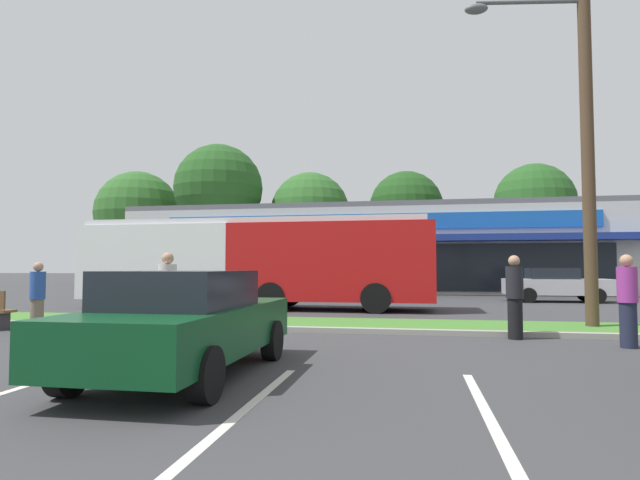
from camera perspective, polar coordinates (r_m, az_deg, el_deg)
The scene contains 20 objects.
grass_median at distance 13.26m, azimuth 1.76°, elevation -9.31°, with size 56.00×2.20×0.12m, color #427A2D.
curb_lip at distance 12.06m, azimuth 0.90°, elevation -9.94°, with size 56.00×0.24×0.12m, color #99968C.
parking_stripe_2 at distance 5.52m, azimuth -9.33°, elevation -18.84°, with size 0.12×4.80×0.01m, color silver.
parking_stripe_3 at distance 5.40m, azimuth 18.72°, elevation -19.06°, with size 0.12×4.80×0.01m, color silver.
storefront_building at distance 34.59m, azimuth 6.35°, elevation -1.14°, with size 30.47×12.27×5.28m.
tree_far_left at distance 50.60m, azimuth -19.55°, elevation 2.81°, with size 7.73×7.73×10.39m.
tree_left at distance 45.69m, azimuth -11.18°, elevation 5.62°, with size 7.63×7.63×12.17m.
tree_mid_left at distance 45.66m, azimuth -1.12°, elevation 3.16°, with size 6.95×6.95×9.93m.
tree_mid at distance 46.01m, azimuth 9.52°, elevation 3.50°, with size 6.48×6.48×9.97m.
tree_mid_right at distance 42.54m, azimuth 22.68°, elevation 3.76°, with size 6.05×6.05×9.41m.
utility_pole at distance 14.47m, azimuth 26.90°, elevation 15.06°, with size 3.09×2.40×11.14m.
city_bus at distance 19.02m, azimuth -7.25°, elevation -2.24°, with size 13.00×2.79×3.25m.
car_0 at distance 24.77m, azimuth 1.34°, elevation -4.75°, with size 4.22×1.93×1.47m.
car_1 at distance 24.76m, azimuth 24.69°, elevation -4.49°, with size 4.38×1.86×1.48m.
car_4 at distance 7.49m, azimuth -14.67°, elevation -8.75°, with size 1.93×4.41×1.46m.
car_5 at distance 25.85m, azimuth -10.29°, elevation -4.70°, with size 4.48×1.95×1.40m.
pedestrian_near_bench at distance 10.97m, azimuth -16.59°, elevation -6.04°, with size 0.37×0.37×1.81m.
pedestrian_by_pole at distance 11.65m, azimuth 20.78°, elevation -5.91°, with size 0.36×0.36×1.76m.
pedestrian_mid at distance 11.32m, azimuth 30.93°, elevation -5.79°, with size 0.35×0.35×1.75m.
pedestrian_far at distance 13.37m, azimuth -28.83°, elevation -5.63°, with size 0.33×0.33×1.63m.
Camera 1 is at (1.93, 0.96, 1.51)m, focal length 28.87 mm.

